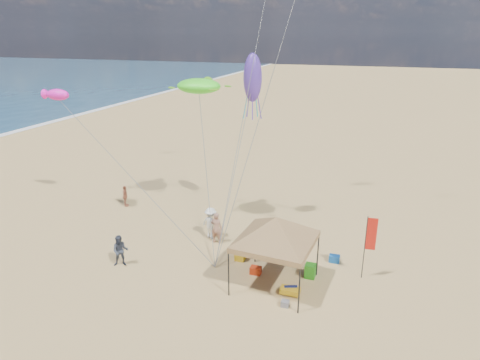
{
  "coord_description": "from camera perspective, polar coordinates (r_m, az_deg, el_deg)",
  "views": [
    {
      "loc": [
        6.89,
        -17.05,
        11.45
      ],
      "look_at": [
        0.0,
        3.0,
        4.0
      ],
      "focal_mm": 31.76,
      "sensor_mm": 36.0,
      "label": 1
    }
  ],
  "objects": [
    {
      "name": "chair_yellow",
      "position": [
        22.72,
        0.03,
        -9.88
      ],
      "size": [
        0.5,
        0.5,
        0.7
      ],
      "primitive_type": "cube",
      "color": "gold",
      "rests_on": "ground"
    },
    {
      "name": "feather_flag",
      "position": [
        21.21,
        17.0,
        -7.46
      ],
      "size": [
        0.5,
        0.09,
        3.29
      ],
      "color": "black",
      "rests_on": "ground"
    },
    {
      "name": "cooler_red",
      "position": [
        21.62,
        2.12,
        -12.04
      ],
      "size": [
        0.54,
        0.38,
        0.38
      ],
      "primitive_type": "cube",
      "color": "red",
      "rests_on": "ground"
    },
    {
      "name": "person_far_a",
      "position": [
        30.23,
        -15.18,
        -2.1
      ],
      "size": [
        0.68,
        0.94,
        1.48
      ],
      "primitive_type": "imported",
      "rotation": [
        0.0,
        0.0,
        1.98
      ],
      "color": "#9D573C",
      "rests_on": "ground"
    },
    {
      "name": "person_near_c",
      "position": [
        24.77,
        -3.96,
        -5.79
      ],
      "size": [
        1.38,
        1.07,
        1.88
      ],
      "primitive_type": "imported",
      "rotation": [
        0.0,
        0.0,
        2.8
      ],
      "color": "silver",
      "rests_on": "ground"
    },
    {
      "name": "bag_navy",
      "position": [
        20.4,
        6.81,
        -14.34
      ],
      "size": [
        0.69,
        0.54,
        0.36
      ],
      "primitive_type": "cylinder",
      "rotation": [
        0.0,
        1.57,
        0.35
      ],
      "color": "#0C1338",
      "rests_on": "ground"
    },
    {
      "name": "person_near_a",
      "position": [
        24.23,
        -3.18,
        -6.43
      ],
      "size": [
        0.68,
        0.45,
        1.85
      ],
      "primitive_type": "imported",
      "rotation": [
        0.0,
        0.0,
        3.13
      ],
      "color": "#A2715C",
      "rests_on": "ground"
    },
    {
      "name": "squid_kite",
      "position": [
        25.13,
        1.71,
        13.57
      ],
      "size": [
        1.21,
        1.21,
        2.79
      ],
      "primitive_type": "ellipsoid",
      "rotation": [
        0.0,
        0.0,
        0.14
      ],
      "color": "#5233A7",
      "rests_on": "ground"
    },
    {
      "name": "ground",
      "position": [
        21.67,
        -2.64,
        -12.57
      ],
      "size": [
        280.0,
        280.0,
        0.0
      ],
      "primitive_type": "plane",
      "color": "tan",
      "rests_on": "ground"
    },
    {
      "name": "canopy_tent",
      "position": [
        19.3,
        4.9,
        -5.35
      ],
      "size": [
        6.61,
        6.61,
        4.09
      ],
      "color": "black",
      "rests_on": "ground"
    },
    {
      "name": "chair_green",
      "position": [
        21.54,
        9.42,
        -11.95
      ],
      "size": [
        0.5,
        0.5,
        0.7
      ],
      "primitive_type": "cube",
      "color": "#257F17",
      "rests_on": "ground"
    },
    {
      "name": "cooler_blue",
      "position": [
        23.14,
        12.56,
        -10.27
      ],
      "size": [
        0.54,
        0.38,
        0.38
      ],
      "primitive_type": "cube",
      "color": "#114991",
      "rests_on": "ground"
    },
    {
      "name": "bag_orange",
      "position": [
        24.43,
        3.07,
        -8.15
      ],
      "size": [
        0.54,
        0.69,
        0.36
      ],
      "primitive_type": "cylinder",
      "rotation": [
        0.0,
        1.57,
        1.22
      ],
      "color": "red",
      "rests_on": "ground"
    },
    {
      "name": "fish_kite",
      "position": [
        29.09,
        -23.29,
        10.49
      ],
      "size": [
        1.78,
        1.36,
        0.71
      ],
      "primitive_type": "ellipsoid",
      "rotation": [
        0.0,
        0.0,
        -0.4
      ],
      "color": "#FF1BBF",
      "rests_on": "ground"
    },
    {
      "name": "turtle_kite",
      "position": [
        25.51,
        -5.57,
        12.45
      ],
      "size": [
        3.16,
        2.82,
        0.88
      ],
      "primitive_type": "ellipsoid",
      "rotation": [
        0.0,
        0.0,
        -0.32
      ],
      "color": "#43FF26",
      "rests_on": "ground"
    },
    {
      "name": "person_near_b",
      "position": [
        22.83,
        -15.77,
        -9.14
      ],
      "size": [
        1.01,
        0.93,
        1.68
      ],
      "primitive_type": "imported",
      "rotation": [
        0.0,
        0.0,
        0.45
      ],
      "color": "#333945",
      "rests_on": "ground"
    },
    {
      "name": "crate_grey",
      "position": [
        19.52,
        6.08,
        -16.18
      ],
      "size": [
        0.34,
        0.3,
        0.28
      ],
      "primitive_type": "cube",
      "color": "slate",
      "rests_on": "ground"
    },
    {
      "name": "beach_cart",
      "position": [
        20.25,
        6.76,
        -14.54
      ],
      "size": [
        0.9,
        0.5,
        0.24
      ],
      "primitive_type": "cube",
      "color": "gold",
      "rests_on": "ground"
    }
  ]
}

